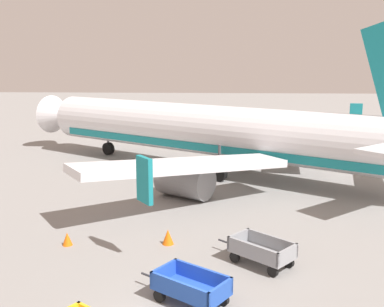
% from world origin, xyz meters
% --- Properties ---
extents(airplane, '(33.74, 28.22, 11.34)m').
position_xyz_m(airplane, '(1.16, 20.08, 3.05)').
color(airplane, silver).
rests_on(airplane, ground).
extents(baggage_cart_third_in_row, '(3.36, 2.60, 1.07)m').
position_xyz_m(baggage_cart_third_in_row, '(0.27, 0.96, 0.60)').
color(baggage_cart_third_in_row, '#234CB2').
rests_on(baggage_cart_third_in_row, ground).
extents(baggage_cart_fourth_in_row, '(3.17, 2.88, 1.07)m').
position_xyz_m(baggage_cart_fourth_in_row, '(2.95, 4.18, 0.60)').
color(baggage_cart_fourth_in_row, gray).
rests_on(baggage_cart_fourth_in_row, ground).
extents(traffic_cone_near_plane, '(0.45, 0.45, 0.60)m').
position_xyz_m(traffic_cone_near_plane, '(-5.60, 5.71, 0.30)').
color(traffic_cone_near_plane, orange).
rests_on(traffic_cone_near_plane, ground).
extents(traffic_cone_mid_apron, '(0.52, 0.52, 0.69)m').
position_xyz_m(traffic_cone_mid_apron, '(-1.08, 6.10, 0.34)').
color(traffic_cone_mid_apron, orange).
rests_on(traffic_cone_mid_apron, ground).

